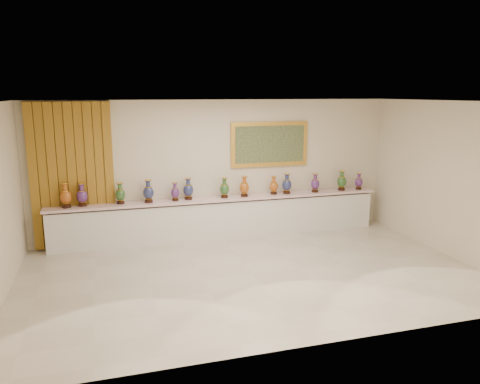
# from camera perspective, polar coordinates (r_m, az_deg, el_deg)

# --- Properties ---
(ground) EXTENTS (8.00, 8.00, 0.00)m
(ground) POSITION_cam_1_polar(r_m,az_deg,el_deg) (8.40, 1.47, -9.95)
(ground) COLOR beige
(ground) RESTS_ON ground
(room) EXTENTS (8.00, 8.00, 8.00)m
(room) POSITION_cam_1_polar(r_m,az_deg,el_deg) (9.98, -15.90, 2.55)
(room) COLOR beige
(room) RESTS_ON ground
(counter) EXTENTS (7.28, 0.48, 0.90)m
(counter) POSITION_cam_1_polar(r_m,az_deg,el_deg) (10.34, -2.36, -3.18)
(counter) COLOR white
(counter) RESTS_ON ground
(vase_0) EXTENTS (0.28, 0.28, 0.50)m
(vase_0) POSITION_cam_1_polar(r_m,az_deg,el_deg) (9.90, -20.48, -0.52)
(vase_0) COLOR black
(vase_0) RESTS_ON counter
(vase_1) EXTENTS (0.24, 0.24, 0.47)m
(vase_1) POSITION_cam_1_polar(r_m,az_deg,el_deg) (9.92, -18.70, -0.45)
(vase_1) COLOR black
(vase_1) RESTS_ON counter
(vase_2) EXTENTS (0.25, 0.25, 0.44)m
(vase_2) POSITION_cam_1_polar(r_m,az_deg,el_deg) (9.91, -14.39, -0.28)
(vase_2) COLOR black
(vase_2) RESTS_ON counter
(vase_3) EXTENTS (0.28, 0.28, 0.48)m
(vase_3) POSITION_cam_1_polar(r_m,az_deg,el_deg) (9.90, -11.11, -0.04)
(vase_3) COLOR black
(vase_3) RESTS_ON counter
(vase_4) EXTENTS (0.19, 0.19, 0.39)m
(vase_4) POSITION_cam_1_polar(r_m,az_deg,el_deg) (9.98, -7.92, -0.05)
(vase_4) COLOR black
(vase_4) RESTS_ON counter
(vase_5) EXTENTS (0.24, 0.24, 0.47)m
(vase_5) POSITION_cam_1_polar(r_m,az_deg,el_deg) (10.05, -6.33, 0.26)
(vase_5) COLOR black
(vase_5) RESTS_ON counter
(vase_6) EXTENTS (0.25, 0.25, 0.44)m
(vase_6) POSITION_cam_1_polar(r_m,az_deg,el_deg) (10.15, -1.91, 0.40)
(vase_6) COLOR black
(vase_6) RESTS_ON counter
(vase_7) EXTENTS (0.22, 0.22, 0.45)m
(vase_7) POSITION_cam_1_polar(r_m,az_deg,el_deg) (10.27, 0.53, 0.56)
(vase_7) COLOR black
(vase_7) RESTS_ON counter
(vase_8) EXTENTS (0.19, 0.19, 0.41)m
(vase_8) POSITION_cam_1_polar(r_m,az_deg,el_deg) (10.54, 4.14, 0.72)
(vase_8) COLOR black
(vase_8) RESTS_ON counter
(vase_9) EXTENTS (0.23, 0.23, 0.46)m
(vase_9) POSITION_cam_1_polar(r_m,az_deg,el_deg) (10.63, 5.73, 0.90)
(vase_9) COLOR black
(vase_9) RESTS_ON counter
(vase_10) EXTENTS (0.22, 0.22, 0.43)m
(vase_10) POSITION_cam_1_polar(r_m,az_deg,el_deg) (10.88, 9.15, 1.00)
(vase_10) COLOR black
(vase_10) RESTS_ON counter
(vase_11) EXTENTS (0.22, 0.22, 0.47)m
(vase_11) POSITION_cam_1_polar(r_m,az_deg,el_deg) (11.20, 12.29, 1.27)
(vase_11) COLOR black
(vase_11) RESTS_ON counter
(vase_12) EXTENTS (0.22, 0.22, 0.39)m
(vase_12) POSITION_cam_1_polar(r_m,az_deg,el_deg) (11.40, 14.29, 1.20)
(vase_12) COLOR black
(vase_12) RESTS_ON counter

